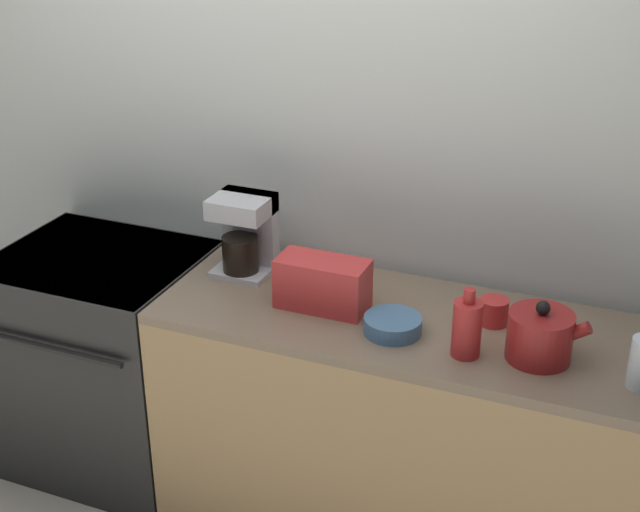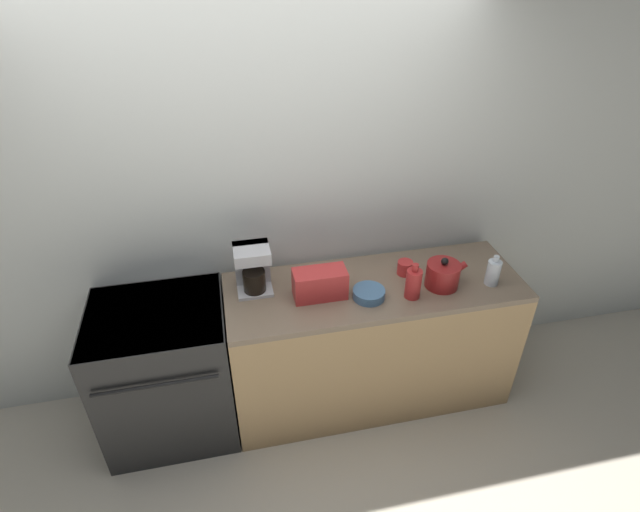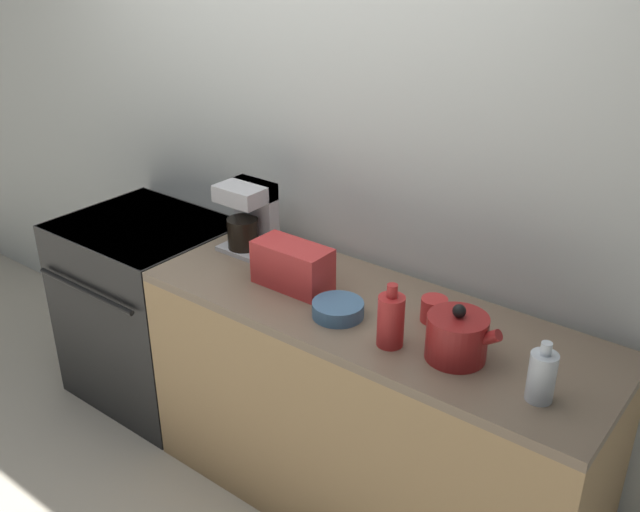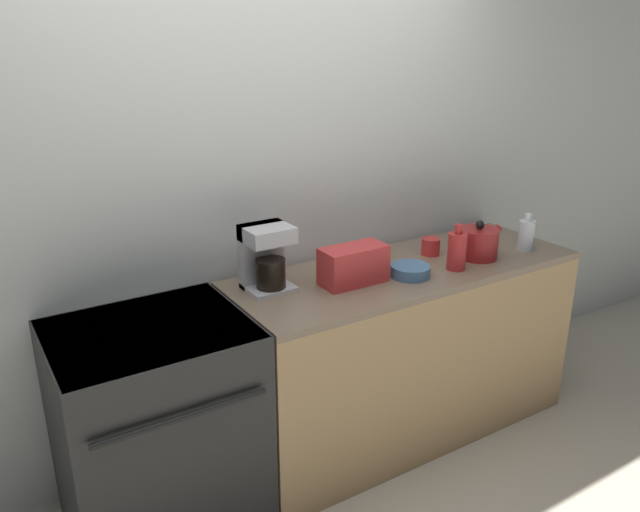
% 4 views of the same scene
% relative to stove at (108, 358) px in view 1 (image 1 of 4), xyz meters
% --- Properties ---
extents(wall_back, '(8.00, 0.05, 2.60)m').
position_rel_stove_xyz_m(wall_back, '(0.65, 0.38, 0.83)').
color(wall_back, silver).
rests_on(wall_back, ground_plane).
extents(stove, '(0.76, 0.68, 0.92)m').
position_rel_stove_xyz_m(stove, '(0.00, 0.00, 0.00)').
color(stove, black).
rests_on(stove, ground_plane).
extents(counter_block, '(1.79, 0.63, 0.92)m').
position_rel_stove_xyz_m(counter_block, '(1.29, -0.01, -0.01)').
color(counter_block, tan).
rests_on(counter_block, ground_plane).
extents(kettle, '(0.25, 0.20, 0.20)m').
position_rel_stove_xyz_m(kettle, '(1.67, -0.09, 0.53)').
color(kettle, maroon).
rests_on(kettle, counter_block).
extents(toaster, '(0.31, 0.15, 0.17)m').
position_rel_stove_xyz_m(toaster, '(0.94, -0.04, 0.53)').
color(toaster, red).
rests_on(toaster, counter_block).
extents(coffee_maker, '(0.20, 0.19, 0.29)m').
position_rel_stove_xyz_m(coffee_maker, '(0.58, 0.12, 0.60)').
color(coffee_maker, '#B7B7BC').
rests_on(coffee_maker, counter_block).
extents(bottle_red, '(0.09, 0.09, 0.23)m').
position_rel_stove_xyz_m(bottle_red, '(1.46, -0.16, 0.54)').
color(bottle_red, '#B72828').
rests_on(bottle_red, counter_block).
extents(cup_red, '(0.09, 0.09, 0.09)m').
position_rel_stove_xyz_m(cup_red, '(1.50, 0.07, 0.49)').
color(cup_red, red).
rests_on(cup_red, counter_block).
extents(bowl, '(0.19, 0.19, 0.05)m').
position_rel_stove_xyz_m(bowl, '(1.21, -0.11, 0.47)').
color(bowl, teal).
rests_on(bowl, counter_block).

